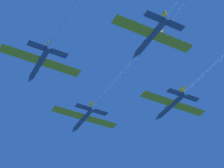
{
  "coord_description": "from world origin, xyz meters",
  "views": [
    {
      "loc": [
        -29.38,
        -68.63,
        -49.74
      ],
      "look_at": [
        -0.16,
        -13.94,
        0.02
      ],
      "focal_mm": 64.79,
      "sensor_mm": 36.0,
      "label": 1
    }
  ],
  "objects": [
    {
      "name": "jet_lead",
      "position": [
        0.44,
        -14.26,
        0.62
      ],
      "size": [
        15.17,
        50.61,
        2.51
      ],
      "color": "#4C5660"
    }
  ]
}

